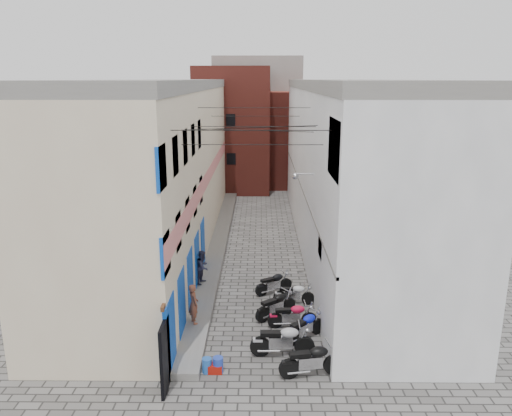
{
  "coord_description": "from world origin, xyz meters",
  "views": [
    {
      "loc": [
        0.29,
        -13.52,
        9.05
      ],
      "look_at": [
        0.08,
        9.76,
        3.0
      ],
      "focal_mm": 35.0,
      "sensor_mm": 36.0,
      "label": 1
    }
  ],
  "objects_px": {
    "motorcycle_a": "(312,359)",
    "person_a": "(194,304)",
    "motorcycle_g": "(274,282)",
    "person_b": "(203,267)",
    "red_crate": "(215,368)",
    "motorcycle_b": "(283,339)",
    "water_jug_far": "(218,365)",
    "water_jug_near": "(207,365)",
    "motorcycle_e": "(276,304)",
    "motorcycle_f": "(294,293)",
    "motorcycle_d": "(292,314)",
    "motorcycle_c": "(305,326)"
  },
  "relations": [
    {
      "from": "motorcycle_a",
      "to": "person_a",
      "type": "distance_m",
      "value": 5.08
    },
    {
      "from": "motorcycle_g",
      "to": "person_b",
      "type": "relative_size",
      "value": 1.2
    },
    {
      "from": "motorcycle_a",
      "to": "red_crate",
      "type": "relative_size",
      "value": 4.73
    },
    {
      "from": "person_b",
      "to": "motorcycle_b",
      "type": "bearing_deg",
      "value": -130.81
    },
    {
      "from": "water_jug_far",
      "to": "motorcycle_g",
      "type": "bearing_deg",
      "value": 72.41
    },
    {
      "from": "person_b",
      "to": "water_jug_near",
      "type": "bearing_deg",
      "value": -153.83
    },
    {
      "from": "motorcycle_a",
      "to": "motorcycle_e",
      "type": "xyz_separation_m",
      "value": [
        -1.0,
        3.99,
        -0.04
      ]
    },
    {
      "from": "motorcycle_b",
      "to": "motorcycle_f",
      "type": "distance_m",
      "value": 4.06
    },
    {
      "from": "motorcycle_a",
      "to": "water_jug_near",
      "type": "relative_size",
      "value": 4.3
    },
    {
      "from": "water_jug_far",
      "to": "motorcycle_d",
      "type": "bearing_deg",
      "value": 49.65
    },
    {
      "from": "motorcycle_a",
      "to": "motorcycle_b",
      "type": "relative_size",
      "value": 0.96
    },
    {
      "from": "motorcycle_c",
      "to": "motorcycle_g",
      "type": "bearing_deg",
      "value": 153.43
    },
    {
      "from": "water_jug_near",
      "to": "red_crate",
      "type": "xyz_separation_m",
      "value": [
        0.27,
        0.0,
        -0.1
      ]
    },
    {
      "from": "water_jug_far",
      "to": "red_crate",
      "type": "xyz_separation_m",
      "value": [
        -0.09,
        0.0,
        -0.12
      ]
    },
    {
      "from": "motorcycle_c",
      "to": "motorcycle_d",
      "type": "bearing_deg",
      "value": 163.17
    },
    {
      "from": "motorcycle_g",
      "to": "person_a",
      "type": "xyz_separation_m",
      "value": [
        -3.04,
        -3.21,
        0.49
      ]
    },
    {
      "from": "motorcycle_a",
      "to": "person_a",
      "type": "xyz_separation_m",
      "value": [
        -4.07,
        3.02,
        0.41
      ]
    },
    {
      "from": "motorcycle_f",
      "to": "person_a",
      "type": "relative_size",
      "value": 1.12
    },
    {
      "from": "motorcycle_a",
      "to": "motorcycle_b",
      "type": "xyz_separation_m",
      "value": [
        -0.86,
        1.17,
        0.03
      ]
    },
    {
      "from": "motorcycle_g",
      "to": "water_jug_far",
      "type": "xyz_separation_m",
      "value": [
        -1.92,
        -6.05,
        -0.26
      ]
    },
    {
      "from": "motorcycle_c",
      "to": "motorcycle_e",
      "type": "relative_size",
      "value": 0.98
    },
    {
      "from": "person_b",
      "to": "water_jug_far",
      "type": "height_order",
      "value": "person_b"
    },
    {
      "from": "motorcycle_b",
      "to": "water_jug_far",
      "type": "height_order",
      "value": "motorcycle_b"
    },
    {
      "from": "red_crate",
      "to": "motorcycle_a",
      "type": "bearing_deg",
      "value": -3.43
    },
    {
      "from": "motorcycle_f",
      "to": "water_jug_near",
      "type": "xyz_separation_m",
      "value": [
        -3.08,
        -4.99,
        -0.25
      ]
    },
    {
      "from": "red_crate",
      "to": "motorcycle_g",
      "type": "bearing_deg",
      "value": 71.65
    },
    {
      "from": "motorcycle_c",
      "to": "motorcycle_g",
      "type": "xyz_separation_m",
      "value": [
        -1.01,
        3.97,
        -0.03
      ]
    },
    {
      "from": "motorcycle_b",
      "to": "motorcycle_c",
      "type": "distance_m",
      "value": 1.39
    },
    {
      "from": "motorcycle_d",
      "to": "water_jug_far",
      "type": "relative_size",
      "value": 3.58
    },
    {
      "from": "motorcycle_f",
      "to": "motorcycle_g",
      "type": "relative_size",
      "value": 0.96
    },
    {
      "from": "water_jug_near",
      "to": "motorcycle_d",
      "type": "bearing_deg",
      "value": 45.92
    },
    {
      "from": "motorcycle_g",
      "to": "water_jug_near",
      "type": "distance_m",
      "value": 6.47
    },
    {
      "from": "motorcycle_c",
      "to": "motorcycle_f",
      "type": "relative_size",
      "value": 1.1
    },
    {
      "from": "person_a",
      "to": "person_b",
      "type": "bearing_deg",
      "value": -23.94
    },
    {
      "from": "person_b",
      "to": "motorcycle_f",
      "type": "bearing_deg",
      "value": -93.38
    },
    {
      "from": "motorcycle_c",
      "to": "motorcycle_f",
      "type": "bearing_deg",
      "value": 143.16
    },
    {
      "from": "motorcycle_g",
      "to": "red_crate",
      "type": "xyz_separation_m",
      "value": [
        -2.01,
        -6.05,
        -0.38
      ]
    },
    {
      "from": "motorcycle_a",
      "to": "motorcycle_c",
      "type": "relative_size",
      "value": 1.11
    },
    {
      "from": "motorcycle_g",
      "to": "person_b",
      "type": "distance_m",
      "value": 3.21
    },
    {
      "from": "motorcycle_a",
      "to": "water_jug_far",
      "type": "relative_size",
      "value": 4.02
    },
    {
      "from": "person_a",
      "to": "motorcycle_f",
      "type": "bearing_deg",
      "value": -86.04
    },
    {
      "from": "motorcycle_a",
      "to": "motorcycle_e",
      "type": "distance_m",
      "value": 4.12
    },
    {
      "from": "person_a",
      "to": "water_jug_far",
      "type": "relative_size",
      "value": 2.94
    },
    {
      "from": "water_jug_far",
      "to": "red_crate",
      "type": "distance_m",
      "value": 0.15
    },
    {
      "from": "person_a",
      "to": "motorcycle_d",
      "type": "bearing_deg",
      "value": -113.06
    },
    {
      "from": "red_crate",
      "to": "water_jug_near",
      "type": "bearing_deg",
      "value": 180.0
    },
    {
      "from": "motorcycle_g",
      "to": "motorcycle_f",
      "type": "bearing_deg",
      "value": 7.74
    },
    {
      "from": "motorcycle_g",
      "to": "person_b",
      "type": "bearing_deg",
      "value": -129.34
    },
    {
      "from": "motorcycle_g",
      "to": "motorcycle_d",
      "type": "bearing_deg",
      "value": -18.24
    },
    {
      "from": "motorcycle_e",
      "to": "person_a",
      "type": "distance_m",
      "value": 3.25
    }
  ]
}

